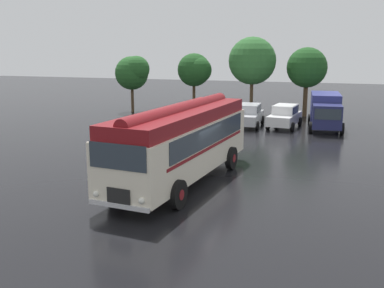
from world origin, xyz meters
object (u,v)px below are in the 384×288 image
object	(u,v)px
car_near_left	(208,113)
car_mid_right	(285,116)
car_mid_left	(249,115)
vintage_bus	(181,140)
box_van	(325,110)

from	to	relation	value
car_near_left	car_mid_right	xyz separation A→B (m)	(5.80, 0.26, 0.00)
car_mid_left	car_near_left	bearing A→B (deg)	178.54
vintage_bus	car_near_left	bearing A→B (deg)	101.18
vintage_bus	car_near_left	distance (m)	15.35
car_mid_right	box_van	world-z (taller)	box_van
car_near_left	box_van	size ratio (longest dim) A/B	0.73
car_mid_left	vintage_bus	bearing A→B (deg)	-90.78
car_near_left	car_mid_left	xyz separation A→B (m)	(3.17, -0.08, 0.00)
vintage_bus	car_mid_left	xyz separation A→B (m)	(0.20, 14.95, -1.05)
vintage_bus	box_van	xyz separation A→B (m)	(5.67, 15.70, -0.53)
vintage_bus	car_near_left	world-z (taller)	vintage_bus
vintage_bus	car_mid_right	size ratio (longest dim) A/B	2.35
vintage_bus	car_mid_left	distance (m)	14.98
car_mid_left	car_mid_right	world-z (taller)	same
vintage_bus	car_mid_left	bearing A→B (deg)	89.22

